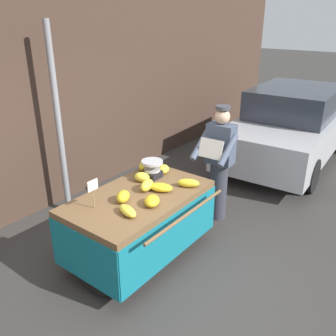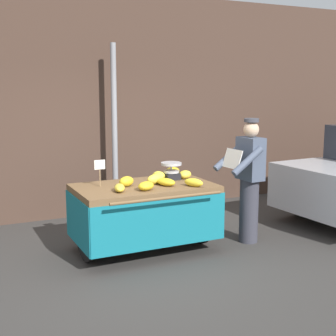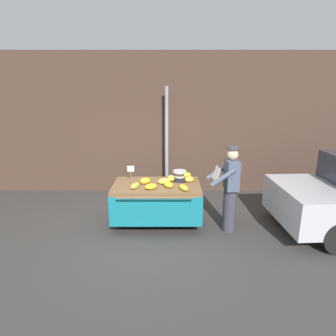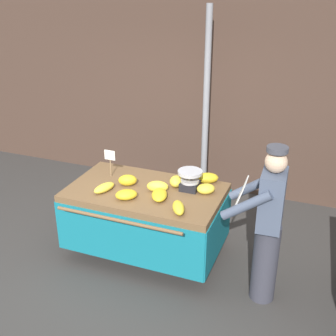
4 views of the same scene
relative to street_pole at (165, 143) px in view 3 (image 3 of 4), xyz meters
name	(u,v)px [view 3 (image 3 of 4)]	position (x,y,z in m)	size (l,w,h in m)	color
ground_plane	(145,235)	(-0.39, -2.15, -1.40)	(60.00, 60.00, 0.00)	#383533
back_wall	(151,124)	(-0.39, 0.48, 0.43)	(16.00, 0.24, 3.65)	#473328
street_pole	(165,143)	(0.00, 0.00, 0.00)	(0.09, 0.09, 2.80)	gray
banana_cart	(155,195)	(-0.20, -1.68, -0.75)	(1.79, 1.25, 0.89)	brown
weighing_scale	(178,176)	(0.28, -1.50, -0.40)	(0.28, 0.28, 0.24)	black
price_sign	(129,170)	(-0.73, -1.51, -0.27)	(0.14, 0.01, 0.34)	#997A51
banana_bunch_0	(149,187)	(-0.30, -1.97, -0.46)	(0.17, 0.24, 0.11)	gold
banana_bunch_1	(188,179)	(0.47, -1.52, -0.46)	(0.16, 0.21, 0.11)	yellow
banana_bunch_2	(163,181)	(-0.05, -1.68, -0.45)	(0.13, 0.24, 0.13)	yellow
banana_bunch_3	(134,186)	(-0.61, -1.89, -0.47)	(0.12, 0.29, 0.09)	yellow
banana_bunch_4	(144,181)	(-0.43, -1.66, -0.45)	(0.14, 0.21, 0.13)	gold
banana_bunch_5	(170,178)	(0.10, -1.47, -0.45)	(0.15, 0.20, 0.12)	yellow
banana_bunch_6	(167,184)	(0.04, -1.83, -0.47)	(0.17, 0.29, 0.10)	gold
banana_bunch_7	(182,188)	(0.33, -2.03, -0.46)	(0.12, 0.27, 0.10)	yellow
banana_bunch_8	(184,175)	(0.41, -1.25, -0.45)	(0.15, 0.27, 0.12)	gold
vendor_person	(228,189)	(1.24, -1.94, -0.53)	(0.59, 0.53, 1.71)	#383842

